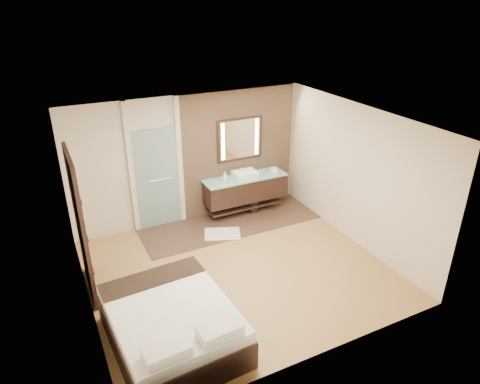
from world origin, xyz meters
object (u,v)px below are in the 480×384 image
vanity (245,189)px  waste_bin (253,206)px  bed (172,325)px  mirror_unit (240,139)px

vanity → waste_bin: size_ratio=6.80×
bed → mirror_unit: bearing=47.7°
vanity → bed: vanity is taller
vanity → bed: bearing=-131.1°
bed → waste_bin: (2.87, 3.01, -0.18)m
vanity → waste_bin: (0.19, -0.07, -0.44)m
mirror_unit → bed: (-2.68, -3.31, -1.33)m
vanity → mirror_unit: bearing=90.0°
vanity → mirror_unit: 1.10m
bed → waste_bin: 4.16m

